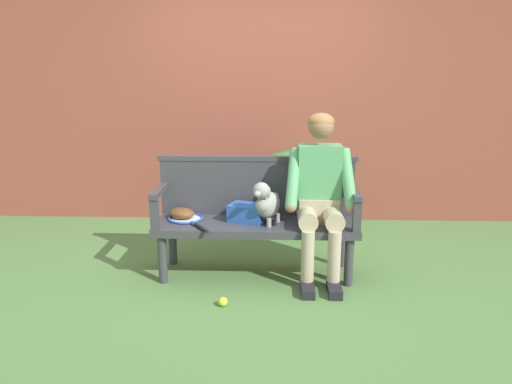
{
  "coord_description": "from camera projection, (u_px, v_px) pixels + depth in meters",
  "views": [
    {
      "loc": [
        0.14,
        -3.71,
        1.62
      ],
      "look_at": [
        0.0,
        0.0,
        0.7
      ],
      "focal_mm": 33.84,
      "sensor_mm": 36.0,
      "label": 1
    }
  ],
  "objects": [
    {
      "name": "sports_bag",
      "position": [
        247.0,
        213.0,
        3.89
      ],
      "size": [
        0.33,
        0.28,
        0.14
      ],
      "primitive_type": "cube",
      "rotation": [
        0.0,
        0.0,
        -0.32
      ],
      "color": "#2856A3",
      "rests_on": "garden_bench"
    },
    {
      "name": "bench_armrest_left_end",
      "position": [
        158.0,
        200.0,
        3.78
      ],
      "size": [
        0.06,
        0.51,
        0.28
      ],
      "color": "#38383D",
      "rests_on": "garden_bench"
    },
    {
      "name": "baseball_glove",
      "position": [
        182.0,
        213.0,
        3.97
      ],
      "size": [
        0.27,
        0.25,
        0.09
      ],
      "primitive_type": "ellipsoid",
      "rotation": [
        0.0,
        0.0,
        -0.46
      ],
      "color": "brown",
      "rests_on": "garden_bench"
    },
    {
      "name": "bench_backrest",
      "position": [
        257.0,
        185.0,
        4.04
      ],
      "size": [
        1.66,
        0.06,
        0.5
      ],
      "color": "#38383D",
      "rests_on": "garden_bench"
    },
    {
      "name": "dog_on_bench",
      "position": [
        266.0,
        203.0,
        3.78
      ],
      "size": [
        0.27,
        0.35,
        0.36
      ],
      "color": "gray",
      "rests_on": "garden_bench"
    },
    {
      "name": "ground_plane",
      "position": [
        256.0,
        274.0,
        3.99
      ],
      "size": [
        40.0,
        40.0,
        0.0
      ],
      "primitive_type": "plane",
      "color": "#4C753D"
    },
    {
      "name": "person_seated",
      "position": [
        320.0,
        190.0,
        3.79
      ],
      "size": [
        0.56,
        0.65,
        1.32
      ],
      "color": "black",
      "rests_on": "ground"
    },
    {
      "name": "hedge_bush_far_left",
      "position": [
        304.0,
        194.0,
        5.2
      ],
      "size": [
        0.82,
        0.49,
        0.69
      ],
      "primitive_type": "ellipsoid",
      "color": "#1E5B23",
      "rests_on": "ground"
    },
    {
      "name": "tennis_racket",
      "position": [
        187.0,
        219.0,
        3.93
      ],
      "size": [
        0.44,
        0.56,
        0.03
      ],
      "color": "blue",
      "rests_on": "garden_bench"
    },
    {
      "name": "brick_garden_fence",
      "position": [
        262.0,
        109.0,
        5.34
      ],
      "size": [
        8.0,
        0.3,
        2.45
      ],
      "primitive_type": "cube",
      "color": "brown",
      "rests_on": "ground"
    },
    {
      "name": "bench_armrest_right_end",
      "position": [
        355.0,
        202.0,
        3.72
      ],
      "size": [
        0.06,
        0.51,
        0.28
      ],
      "color": "#38383D",
      "rests_on": "garden_bench"
    },
    {
      "name": "hedge_bush_mid_right",
      "position": [
        292.0,
        189.0,
        5.17
      ],
      "size": [
        0.94,
        0.88,
        0.82
      ],
      "primitive_type": "ellipsoid",
      "color": "#337538",
      "rests_on": "ground"
    },
    {
      "name": "tennis_ball",
      "position": [
        223.0,
        302.0,
        3.43
      ],
      "size": [
        0.07,
        0.07,
        0.07
      ],
      "primitive_type": "sphere",
      "color": "#CCDB33",
      "rests_on": "ground"
    },
    {
      "name": "garden_bench",
      "position": [
        256.0,
        229.0,
        3.9
      ],
      "size": [
        1.62,
        0.51,
        0.45
      ],
      "color": "#38383D",
      "rests_on": "ground"
    }
  ]
}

